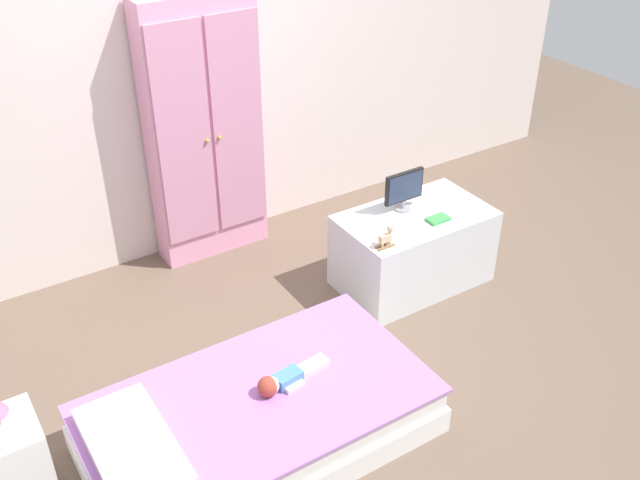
{
  "coord_description": "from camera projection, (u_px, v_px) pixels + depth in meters",
  "views": [
    {
      "loc": [
        -1.48,
        -2.41,
        2.66
      ],
      "look_at": [
        0.27,
        0.35,
        0.57
      ],
      "focal_mm": 40.79,
      "sensor_mm": 36.0,
      "label": 1
    }
  ],
  "objects": [
    {
      "name": "ground_plane",
      "position": [
        311.0,
        378.0,
        3.82
      ],
      "size": [
        10.0,
        10.0,
        0.02
      ],
      "primitive_type": "cube",
      "color": "brown"
    },
    {
      "name": "back_wall",
      "position": [
        166.0,
        44.0,
        4.21
      ],
      "size": [
        6.4,
        0.05,
        2.7
      ],
      "primitive_type": "cube",
      "color": "silver",
      "rests_on": "ground_plane"
    },
    {
      "name": "bed",
      "position": [
        259.0,
        419.0,
        3.38
      ],
      "size": [
        1.58,
        0.88,
        0.27
      ],
      "color": "white",
      "rests_on": "ground_plane"
    },
    {
      "name": "pillow",
      "position": [
        132.0,
        447.0,
        3.02
      ],
      "size": [
        0.32,
        0.63,
        0.06
      ],
      "primitive_type": "cube",
      "color": "silver",
      "rests_on": "bed"
    },
    {
      "name": "doll",
      "position": [
        281.0,
        381.0,
        3.35
      ],
      "size": [
        0.39,
        0.14,
        0.1
      ],
      "color": "#4C84C6",
      "rests_on": "bed"
    },
    {
      "name": "nightstand",
      "position": [
        9.0,
        464.0,
        3.06
      ],
      "size": [
        0.31,
        0.31,
        0.42
      ],
      "primitive_type": "cube",
      "color": "white",
      "rests_on": "ground_plane"
    },
    {
      "name": "wardrobe",
      "position": [
        204.0,
        131.0,
        4.42
      ],
      "size": [
        0.7,
        0.26,
        1.67
      ],
      "color": "#E599BC",
      "rests_on": "ground_plane"
    },
    {
      "name": "tv_stand",
      "position": [
        413.0,
        249.0,
        4.41
      ],
      "size": [
        0.9,
        0.53,
        0.48
      ],
      "primitive_type": "cube",
      "color": "silver",
      "rests_on": "ground_plane"
    },
    {
      "name": "tv_monitor",
      "position": [
        404.0,
        188.0,
        4.26
      ],
      "size": [
        0.26,
        0.1,
        0.25
      ],
      "color": "#99999E",
      "rests_on": "tv_stand"
    },
    {
      "name": "rocking_horse_toy",
      "position": [
        387.0,
        237.0,
        3.96
      ],
      "size": [
        0.11,
        0.04,
        0.13
      ],
      "color": "#8E6642",
      "rests_on": "tv_stand"
    },
    {
      "name": "book_green",
      "position": [
        438.0,
        219.0,
        4.22
      ],
      "size": [
        0.13,
        0.08,
        0.02
      ],
      "primitive_type": "cube",
      "color": "#429E51",
      "rests_on": "tv_stand"
    }
  ]
}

